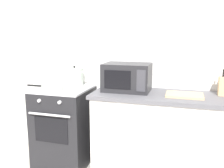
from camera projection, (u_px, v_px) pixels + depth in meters
name	position (u px, v px, depth m)	size (l,w,h in m)	color
back_wall	(126.00, 58.00, 2.93)	(4.40, 0.10, 2.50)	silver
lower_cabinet_right	(172.00, 139.00, 2.59)	(1.64, 0.56, 0.88)	white
countertop_right	(175.00, 97.00, 2.50)	(1.70, 0.60, 0.04)	#59595E
stove	(65.00, 126.00, 2.91)	(0.60, 0.64, 0.92)	black
stock_pot	(75.00, 77.00, 2.90)	(0.29, 0.21, 0.25)	beige
frying_pan	(52.00, 88.00, 2.73)	(0.44, 0.24, 0.05)	beige
microwave	(127.00, 77.00, 2.66)	(0.50, 0.37, 0.30)	#232326
cutting_board	(184.00, 95.00, 2.45)	(0.36, 0.26, 0.02)	tan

